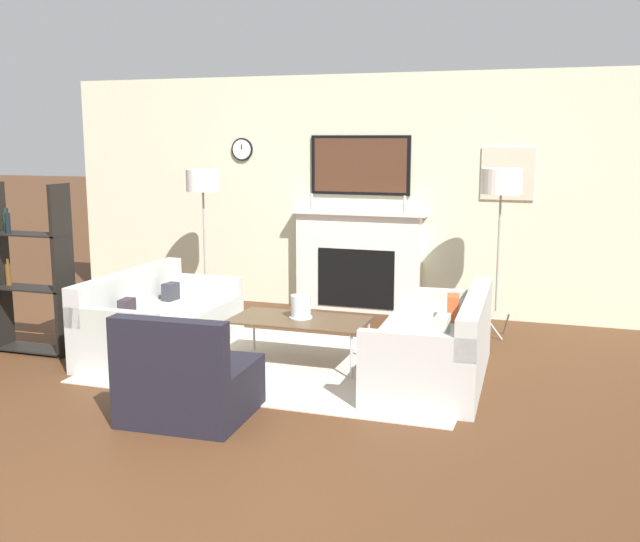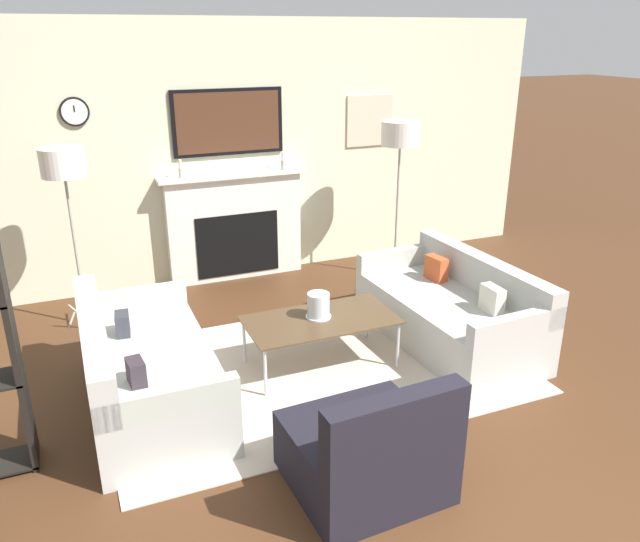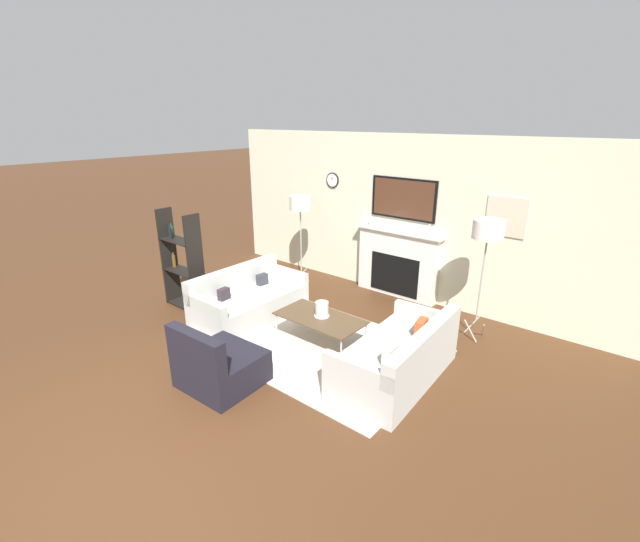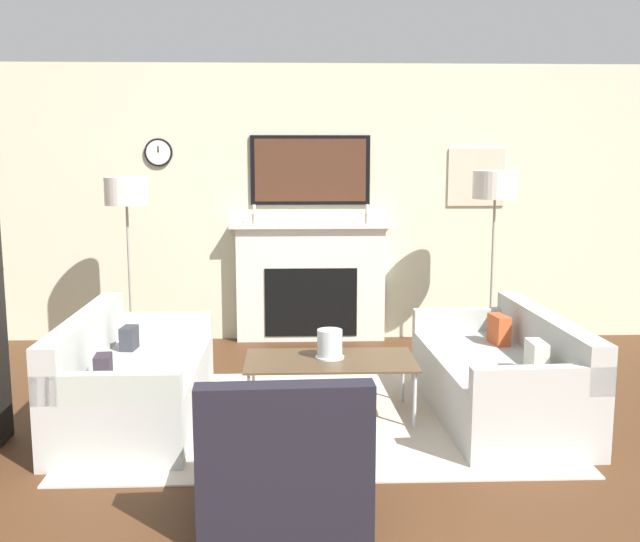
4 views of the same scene
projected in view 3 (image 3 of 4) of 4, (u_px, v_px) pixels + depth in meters
The scene contains 11 objects.
ground_plane at pixel (128, 456), 3.94m from camera, with size 60.00×60.00×0.00m, color #482A17.
fireplace_wall at pixel (403, 225), 7.16m from camera, with size 7.40×0.28×2.70m.
area_rug at pixel (313, 344), 5.88m from camera, with size 3.23×2.12×0.01m.
couch_left at pixel (248, 302), 6.57m from camera, with size 0.87×1.74×0.75m.
couch_right at pixel (398, 359), 5.02m from camera, with size 0.94×1.79×0.73m.
armchair at pixel (218, 366), 4.90m from camera, with size 0.88×0.84×0.80m.
coffee_table at pixel (320, 319), 5.73m from camera, with size 1.20×0.63×0.42m.
hurricane_candle at pixel (322, 310), 5.72m from camera, with size 0.21×0.21×0.20m.
floor_lamp_left at pixel (300, 204), 7.51m from camera, with size 0.38×0.38×1.65m.
floor_lamp_right at pixel (488, 231), 5.55m from camera, with size 0.40×0.40×1.70m.
shelf_unit at pixel (182, 262), 6.81m from camera, with size 0.77×0.28×1.59m.
Camera 3 is at (3.35, -1.30, 2.95)m, focal length 24.00 mm.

